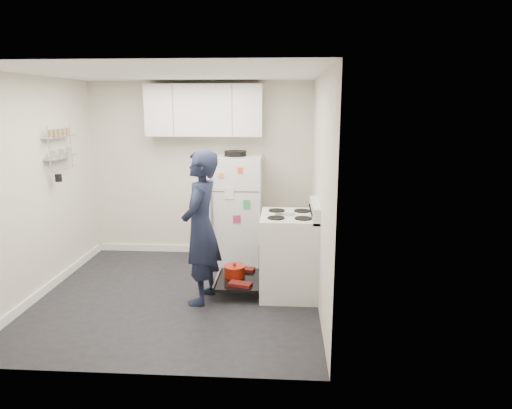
# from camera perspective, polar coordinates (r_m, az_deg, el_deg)

# --- Properties ---
(room) EXTENTS (3.21, 3.21, 2.51)m
(room) POSITION_cam_1_polar(r_m,az_deg,el_deg) (5.19, -10.28, 1.39)
(room) COLOR black
(room) RESTS_ON ground
(electric_range) EXTENTS (0.66, 0.76, 1.10)m
(electric_range) POSITION_cam_1_polar(r_m,az_deg,el_deg) (5.35, 4.01, -6.31)
(electric_range) COLOR silver
(electric_range) RESTS_ON ground
(open_oven_door) EXTENTS (0.55, 0.71, 0.21)m
(open_oven_door) POSITION_cam_1_polar(r_m,az_deg,el_deg) (5.50, -2.42, -8.96)
(open_oven_door) COLOR black
(open_oven_door) RESTS_ON ground
(refrigerator) EXTENTS (0.72, 0.74, 1.56)m
(refrigerator) POSITION_cam_1_polar(r_m,az_deg,el_deg) (6.36, -2.54, -0.56)
(refrigerator) COLOR silver
(refrigerator) RESTS_ON ground
(upper_cabinets) EXTENTS (1.60, 0.33, 0.70)m
(upper_cabinets) POSITION_cam_1_polar(r_m,az_deg,el_deg) (6.44, -6.45, 11.63)
(upper_cabinets) COLOR silver
(upper_cabinets) RESTS_ON room
(wall_shelf_rack) EXTENTS (0.14, 0.60, 0.61)m
(wall_shelf_rack) POSITION_cam_1_polar(r_m,az_deg,el_deg) (6.07, -23.28, 6.65)
(wall_shelf_rack) COLOR #B2B2B7
(wall_shelf_rack) RESTS_ON room
(person) EXTENTS (0.49, 0.67, 1.71)m
(person) POSITION_cam_1_polar(r_m,az_deg,el_deg) (5.06, -6.91, -2.90)
(person) COLOR #161B33
(person) RESTS_ON ground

